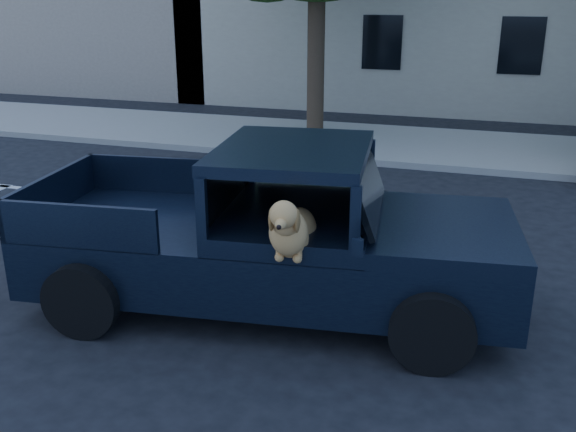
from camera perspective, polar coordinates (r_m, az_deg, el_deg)
name	(u,v)px	position (r m, az deg, el deg)	size (l,w,h in m)	color
ground	(427,339)	(7.46, 12.29, -10.59)	(120.00, 120.00, 0.00)	black
far_sidewalk	(470,149)	(16.10, 15.91, 5.71)	(60.00, 4.00, 0.15)	gray
pickup_truck	(263,254)	(7.73, -2.26, -3.39)	(5.87, 3.12, 2.02)	black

